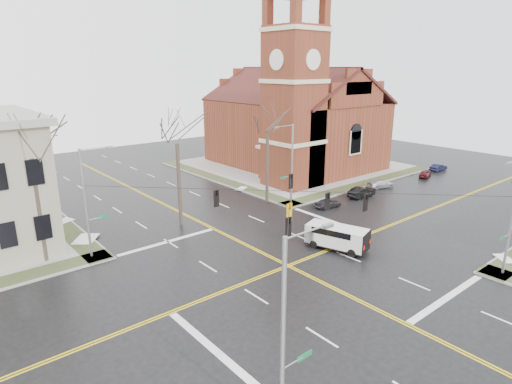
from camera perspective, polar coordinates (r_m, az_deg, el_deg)
ground at (r=34.58m, az=4.33°, el=-9.78°), size 120.00×120.00×0.00m
sidewalks at (r=34.54m, az=4.34°, el=-9.67°), size 80.00×80.00×0.17m
road_markings at (r=34.57m, az=4.33°, el=-9.77°), size 100.00×100.00×0.01m
church at (r=66.43m, az=5.07°, el=10.45°), size 24.28×27.48×27.50m
signal_pole_ne at (r=48.29m, az=4.68°, el=4.05°), size 2.75×0.22×9.00m
signal_pole_nw at (r=36.70m, az=-21.56°, el=-1.05°), size 2.75×0.22×9.00m
signal_pole_se at (r=36.24m, az=30.97°, el=-2.50°), size 2.75×0.22×9.00m
signal_pole_sw at (r=18.10m, az=4.07°, el=-18.21°), size 2.75×0.22×9.00m
span_wires at (r=32.33m, az=4.57°, el=0.13°), size 23.02×23.02×0.03m
traffic_signals at (r=32.10m, az=5.36°, el=-1.41°), size 8.21×8.26×1.30m
streetlight_north_a at (r=52.48m, az=-26.66°, el=2.80°), size 2.30×0.20×8.00m
streetlight_north_b at (r=71.83m, az=-30.51°, el=5.51°), size 2.30×0.20×8.00m
cargo_van at (r=37.76m, az=10.43°, el=-5.71°), size 3.60×5.67×2.02m
parked_car_a at (r=48.56m, az=9.56°, el=-1.46°), size 3.28×1.73×1.06m
parked_car_b at (r=53.24m, az=13.89°, el=-0.02°), size 3.87×1.44×1.26m
parked_car_c at (r=58.10m, az=16.28°, el=1.07°), size 3.98×2.53×1.07m
parked_car_d at (r=65.79m, az=21.63°, el=2.32°), size 3.41×2.21×1.08m
parked_car_e at (r=70.56m, az=23.15°, el=3.03°), size 3.29×1.25×1.07m
tree_nw_far at (r=36.48m, az=-27.92°, el=4.85°), size 4.00×4.00×12.62m
tree_nw_near at (r=41.56m, az=-10.52°, el=7.06°), size 4.00×4.00×12.01m
tree_ne at (r=47.84m, az=1.54°, el=8.43°), size 4.00×4.00×11.90m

